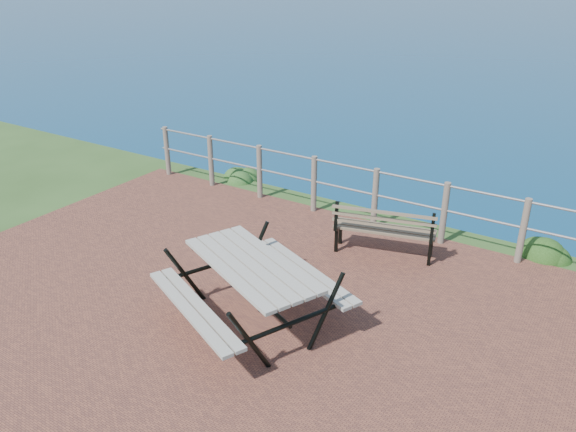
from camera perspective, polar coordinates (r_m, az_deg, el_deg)
name	(u,v)px	position (r m, az deg, el deg)	size (l,w,h in m)	color
ground	(256,327)	(6.92, -3.24, -11.21)	(10.00, 7.00, 0.12)	brown
safety_railing	(375,195)	(9.22, 8.86, 2.15)	(9.40, 0.10, 1.00)	#6B5B4C
picnic_table	(252,286)	(6.70, -3.71, -7.15)	(2.09, 1.56, 0.82)	gray
park_bench	(385,221)	(8.34, 9.83, -0.55)	(1.53, 0.73, 0.84)	brown
shrub_lip_west	(236,178)	(11.53, -5.35, 3.89)	(0.68, 0.68, 0.39)	#1F531F
shrub_lip_east	(539,251)	(9.38, 24.15, -3.30)	(0.74, 0.74, 0.48)	#1E3C12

